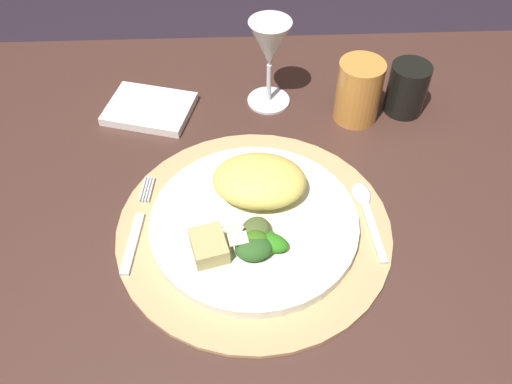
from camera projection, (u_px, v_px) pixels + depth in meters
dining_table at (245, 246)px, 0.87m from camera, size 1.33×0.82×0.73m
placemat at (258, 228)px, 0.74m from camera, size 0.37×0.37×0.01m
dinner_plate at (258, 223)px, 0.73m from camera, size 0.28×0.28×0.02m
pasta_serving at (263, 180)px, 0.74m from camera, size 0.14×0.11×0.05m
salad_greens at (262, 241)px, 0.68m from camera, size 0.09×0.08×0.03m
bread_piece at (213, 246)px, 0.68m from camera, size 0.05×0.06×0.02m
fork at (140, 228)px, 0.73m from camera, size 0.03×0.17×0.00m
spoon at (369, 207)px, 0.75m from camera, size 0.03×0.14×0.01m
napkin at (153, 109)px, 0.90m from camera, size 0.16×0.13×0.01m
wine_glass at (273, 48)px, 0.84m from camera, size 0.07×0.07×0.15m
amber_tumbler at (361, 91)px, 0.86m from camera, size 0.07×0.07×0.10m
dark_tumbler at (410, 89)px, 0.87m from camera, size 0.06×0.06×0.08m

